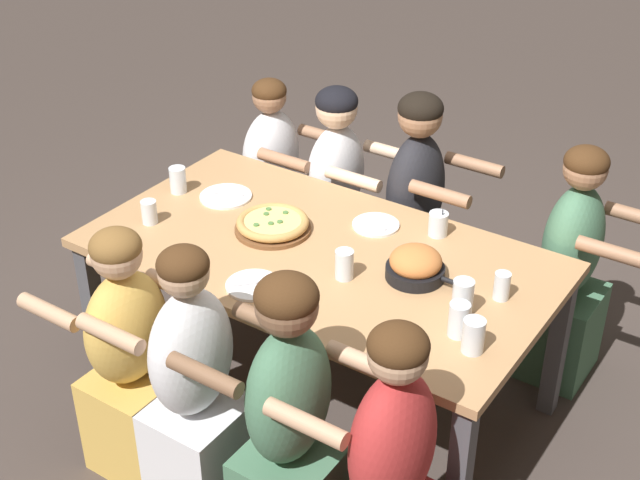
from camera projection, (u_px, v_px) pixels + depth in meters
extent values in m
plane|color=#423833|center=(320.00, 391.00, 3.98)|extent=(18.00, 18.00, 0.00)
cube|color=tan|center=(320.00, 255.00, 3.61)|extent=(1.89, 1.04, 0.04)
cube|color=#4C4C51|center=(94.00, 313.00, 3.90)|extent=(0.07, 0.07, 0.70)
cube|color=#4C4C51|center=(227.00, 225.00, 4.55)|extent=(0.07, 0.07, 0.70)
cube|color=#4C4C51|center=(557.00, 344.00, 3.71)|extent=(0.07, 0.07, 0.70)
cylinder|color=brown|center=(273.00, 229.00, 3.73)|extent=(0.32, 0.32, 0.02)
torus|color=tan|center=(273.00, 222.00, 3.71)|extent=(0.30, 0.30, 0.04)
cylinder|color=#E5C675|center=(273.00, 224.00, 3.72)|extent=(0.26, 0.26, 0.03)
cylinder|color=#4C7A3D|center=(286.00, 212.00, 3.76)|extent=(0.02, 0.02, 0.01)
cylinder|color=#4C7A3D|center=(256.00, 225.00, 3.67)|extent=(0.02, 0.02, 0.01)
cylinder|color=#4C7A3D|center=(271.00, 223.00, 3.68)|extent=(0.02, 0.02, 0.01)
cylinder|color=#4C7A3D|center=(266.00, 214.00, 3.75)|extent=(0.02, 0.02, 0.01)
cylinder|color=#4C7A3D|center=(280.00, 222.00, 3.69)|extent=(0.02, 0.02, 0.01)
cylinder|color=#4C7A3D|center=(268.00, 209.00, 3.79)|extent=(0.02, 0.02, 0.01)
cylinder|color=black|center=(415.00, 272.00, 3.42)|extent=(0.23, 0.23, 0.05)
cylinder|color=black|center=(454.00, 283.00, 3.33)|extent=(0.10, 0.02, 0.02)
ellipsoid|color=#C17038|center=(416.00, 261.00, 3.39)|extent=(0.20, 0.20, 0.11)
cylinder|color=white|center=(226.00, 196.00, 3.98)|extent=(0.23, 0.23, 0.01)
cube|color=#B7B7BC|center=(226.00, 195.00, 3.98)|extent=(0.15, 0.08, 0.01)
cylinder|color=white|center=(376.00, 225.00, 3.76)|extent=(0.20, 0.20, 0.01)
cube|color=#B7B7BC|center=(376.00, 223.00, 3.76)|extent=(0.13, 0.06, 0.01)
cylinder|color=white|center=(253.00, 285.00, 3.38)|extent=(0.21, 0.21, 0.01)
cube|color=#B7B7BC|center=(253.00, 283.00, 3.37)|extent=(0.11, 0.12, 0.01)
cylinder|color=silver|center=(438.00, 224.00, 3.68)|extent=(0.08, 0.08, 0.10)
cylinder|color=#1EA8DB|center=(438.00, 227.00, 3.69)|extent=(0.07, 0.07, 0.07)
cylinder|color=black|center=(442.00, 223.00, 3.67)|extent=(0.01, 0.02, 0.13)
cylinder|color=silver|center=(473.00, 336.00, 3.01)|extent=(0.08, 0.08, 0.13)
cylinder|color=black|center=(473.00, 342.00, 3.03)|extent=(0.07, 0.07, 0.07)
cylinder|color=silver|center=(459.00, 320.00, 3.09)|extent=(0.07, 0.07, 0.13)
cylinder|color=silver|center=(463.00, 298.00, 3.19)|extent=(0.08, 0.08, 0.14)
cylinder|color=silver|center=(462.00, 302.00, 3.20)|extent=(0.07, 0.07, 0.10)
cylinder|color=silver|center=(344.00, 264.00, 3.40)|extent=(0.07, 0.07, 0.12)
cylinder|color=silver|center=(178.00, 180.00, 4.00)|extent=(0.08, 0.08, 0.12)
cylinder|color=silver|center=(149.00, 212.00, 3.77)|extent=(0.07, 0.07, 0.10)
cylinder|color=black|center=(150.00, 216.00, 3.78)|extent=(0.06, 0.06, 0.06)
cylinder|color=silver|center=(502.00, 286.00, 3.29)|extent=(0.06, 0.06, 0.11)
cylinder|color=black|center=(501.00, 291.00, 3.30)|extent=(0.05, 0.05, 0.06)
cube|color=#232328|center=(410.00, 278.00, 4.38)|extent=(0.32, 0.34, 0.43)
ellipsoid|color=#232328|center=(416.00, 190.00, 4.13)|extent=(0.24, 0.36, 0.55)
sphere|color=#9E7051|center=(420.00, 116.00, 3.93)|extent=(0.20, 0.20, 0.20)
ellipsoid|color=black|center=(421.00, 108.00, 3.91)|extent=(0.20, 0.20, 0.14)
cylinder|color=#9E7051|center=(474.00, 165.00, 4.09)|extent=(0.28, 0.06, 0.06)
cylinder|color=#9E7051|center=(440.00, 194.00, 3.85)|extent=(0.28, 0.06, 0.06)
ellipsoid|color=#477556|center=(289.00, 395.00, 2.92)|extent=(0.24, 0.36, 0.53)
sphere|color=brown|center=(287.00, 306.00, 2.74)|extent=(0.20, 0.20, 0.20)
ellipsoid|color=#422814|center=(286.00, 296.00, 2.72)|extent=(0.21, 0.21, 0.14)
cylinder|color=brown|center=(205.00, 375.00, 2.84)|extent=(0.28, 0.06, 0.06)
cylinder|color=brown|center=(269.00, 322.00, 3.09)|extent=(0.28, 0.06, 0.06)
cube|color=silver|center=(335.00, 251.00, 4.59)|extent=(0.32, 0.34, 0.43)
ellipsoid|color=silver|center=(336.00, 172.00, 4.35)|extent=(0.24, 0.36, 0.48)
sphere|color=beige|center=(337.00, 108.00, 4.18)|extent=(0.20, 0.20, 0.20)
ellipsoid|color=black|center=(337.00, 101.00, 4.16)|extent=(0.20, 0.20, 0.14)
cylinder|color=beige|center=(391.00, 152.00, 4.33)|extent=(0.28, 0.06, 0.06)
cylinder|color=beige|center=(353.00, 179.00, 4.08)|extent=(0.28, 0.06, 0.06)
ellipsoid|color=#B22D2D|center=(393.00, 443.00, 2.74)|extent=(0.24, 0.36, 0.52)
sphere|color=tan|center=(398.00, 354.00, 2.56)|extent=(0.18, 0.18, 0.18)
ellipsoid|color=#422814|center=(398.00, 345.00, 2.54)|extent=(0.18, 0.18, 0.13)
cylinder|color=tan|center=(306.00, 423.00, 2.66)|extent=(0.28, 0.06, 0.06)
cylinder|color=tan|center=(365.00, 363.00, 2.90)|extent=(0.28, 0.06, 0.06)
cube|color=#477556|center=(558.00, 330.00, 4.02)|extent=(0.32, 0.34, 0.43)
ellipsoid|color=#477556|center=(573.00, 241.00, 3.77)|extent=(0.24, 0.36, 0.51)
sphere|color=#9E7051|center=(586.00, 169.00, 3.60)|extent=(0.18, 0.18, 0.18)
ellipsoid|color=#422814|center=(587.00, 161.00, 3.58)|extent=(0.19, 0.19, 0.13)
cylinder|color=#9E7051|center=(638.00, 216.00, 3.74)|extent=(0.28, 0.06, 0.06)
cylinder|color=#9E7051|center=(612.00, 252.00, 3.50)|extent=(0.28, 0.06, 0.06)
cube|color=silver|center=(200.00, 450.00, 3.37)|extent=(0.32, 0.34, 0.43)
ellipsoid|color=silver|center=(191.00, 352.00, 3.13)|extent=(0.24, 0.36, 0.51)
sphere|color=tan|center=(184.00, 272.00, 2.95)|extent=(0.18, 0.18, 0.18)
ellipsoid|color=#422814|center=(183.00, 264.00, 2.94)|extent=(0.18, 0.18, 0.12)
cylinder|color=tan|center=(110.00, 334.00, 3.05)|extent=(0.28, 0.06, 0.06)
cylinder|color=tan|center=(177.00, 287.00, 3.29)|extent=(0.28, 0.06, 0.06)
cube|color=gold|center=(139.00, 418.00, 3.52)|extent=(0.32, 0.34, 0.43)
ellipsoid|color=gold|center=(127.00, 327.00, 3.29)|extent=(0.24, 0.36, 0.46)
sphere|color=tan|center=(116.00, 254.00, 3.13)|extent=(0.18, 0.18, 0.18)
ellipsoid|color=brown|center=(115.00, 246.00, 3.11)|extent=(0.19, 0.19, 0.13)
cylinder|color=tan|center=(49.00, 312.00, 3.22)|extent=(0.28, 0.06, 0.06)
cylinder|color=tan|center=(117.00, 269.00, 3.46)|extent=(0.28, 0.06, 0.06)
cube|color=silver|center=(273.00, 230.00, 4.78)|extent=(0.32, 0.34, 0.43)
ellipsoid|color=silver|center=(271.00, 154.00, 4.55)|extent=(0.24, 0.36, 0.47)
sphere|color=#9E7051|center=(269.00, 96.00, 4.38)|extent=(0.17, 0.17, 0.17)
ellipsoid|color=#422814|center=(269.00, 91.00, 4.37)|extent=(0.17, 0.17, 0.12)
cylinder|color=#9E7051|center=(323.00, 136.00, 4.52)|extent=(0.28, 0.06, 0.06)
cylinder|color=#9E7051|center=(284.00, 160.00, 4.28)|extent=(0.28, 0.06, 0.06)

